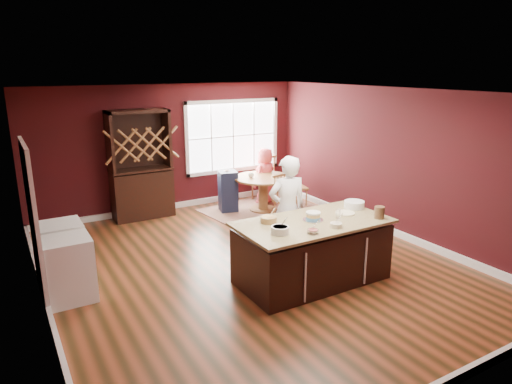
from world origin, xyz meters
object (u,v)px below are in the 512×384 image
layer_cake (313,216)px  hutch (141,165)px  baker (287,209)px  chair_south (286,198)px  dryer (62,252)px  chair_east (298,186)px  toddler (225,175)px  seated_woman (265,176)px  washer (69,269)px  dining_table (263,187)px  chair_north (263,177)px  kitchen_island (312,252)px  high_chair (228,190)px

layer_cake → hutch: 4.29m
baker → chair_south: 1.99m
baker → dryer: 3.42m
chair_east → toddler: 1.72m
baker → seated_woman: 3.25m
washer → baker: bearing=-7.2°
chair_east → washer: bearing=123.7°
washer → dryer: bearing=90.0°
washer → dining_table: bearing=25.8°
chair_north → layer_cake: bearing=53.7°
chair_north → dryer: bearing=9.4°
toddler → washer: bearing=-145.6°
toddler → chair_east: bearing=-14.5°
baker → toddler: 2.84m
seated_woman → layer_cake: bearing=46.1°
kitchen_island → chair_east: size_ratio=2.45×
dining_table → dryer: dryer is taller
kitchen_island → baker: size_ratio=1.27×
layer_cake → chair_east: layer_cake is taller
high_chair → dryer: size_ratio=1.04×
hutch → kitchen_island: bearing=-73.0°
dining_table → layer_cake: bearing=-109.1°
baker → chair_east: baker is taller
layer_cake → seated_woman: seated_woman is taller
layer_cake → chair_east: bearing=57.7°
layer_cake → dining_table: bearing=70.9°
hutch → dryer: (-1.89, -2.30, -0.67)m
washer → dryer: (0.00, 0.64, 0.01)m
kitchen_island → chair_north: 4.26m
layer_cake → high_chair: layer_cake is taller
chair_north → dryer: chair_north is taller
baker → high_chair: bearing=-87.4°
kitchen_island → dining_table: size_ratio=1.75×
kitchen_island → baker: baker is taller
dining_table → washer: bearing=-154.2°
dining_table → baker: (-1.05, -2.47, 0.33)m
chair_east → dryer: 5.34m
high_chair → hutch: size_ratio=0.41×
baker → kitchen_island: bearing=93.9°
chair_east → dryer: chair_east is taller
chair_east → chair_north: 0.91m
washer → high_chair: bearing=33.8°
chair_north → washer: bearing=15.5°
chair_east → dining_table: bearing=98.0°
chair_south → high_chair: size_ratio=1.05×
dining_table → chair_east: size_ratio=1.40×
dining_table → layer_cake: (-1.11, -3.22, 0.45)m
kitchen_island → layer_cake: layer_cake is taller
kitchen_island → high_chair: size_ratio=2.39×
dryer → hutch: bearing=50.6°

